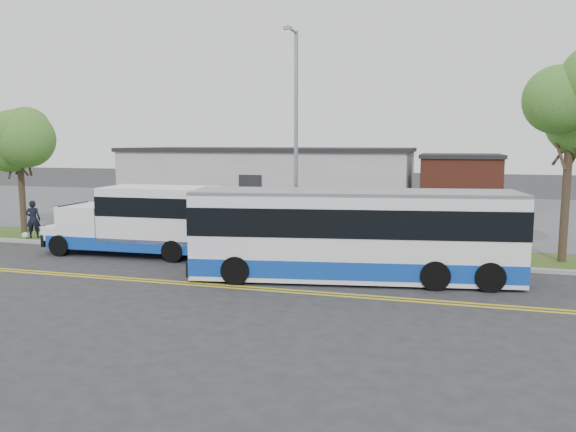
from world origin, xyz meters
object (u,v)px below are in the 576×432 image
(parked_car_a, at_px, (203,200))
(parked_car_b, at_px, (185,208))
(tree_east, at_px, (572,107))
(tree_west, at_px, (19,137))
(shuttle_bus, at_px, (145,218))
(streetlight_near, at_px, (296,133))
(pedestrian, at_px, (33,219))
(transit_bus, at_px, (353,235))

(parked_car_a, distance_m, parked_car_b, 3.93)
(tree_east, height_order, tree_west, tree_east)
(parked_car_a, xyz_separation_m, parked_car_b, (0.56, -3.89, -0.09))
(tree_east, xyz_separation_m, parked_car_b, (-20.00, 7.07, -5.37))
(shuttle_bus, bearing_deg, streetlight_near, 21.51)
(tree_west, relative_size, streetlight_near, 0.73)
(pedestrian, height_order, parked_car_b, pedestrian)
(tree_east, xyz_separation_m, streetlight_near, (-11.00, -0.27, -0.97))
(tree_east, height_order, shuttle_bus, tree_east)
(pedestrian, distance_m, parked_car_b, 9.23)
(tree_west, distance_m, parked_car_a, 12.77)
(pedestrian, relative_size, parked_car_b, 0.37)
(parked_car_b, bearing_deg, tree_west, -135.29)
(transit_bus, bearing_deg, parked_car_a, 120.03)
(parked_car_a, bearing_deg, shuttle_bus, -62.91)
(pedestrian, relative_size, parked_car_a, 0.38)
(parked_car_b, bearing_deg, parked_car_a, 94.00)
(tree_east, distance_m, shuttle_bus, 17.88)
(streetlight_near, bearing_deg, transit_bus, -53.63)
(streetlight_near, height_order, pedestrian, streetlight_near)
(streetlight_near, height_order, parked_car_a, streetlight_near)
(tree_east, height_order, parked_car_b, tree_east)
(tree_east, relative_size, parked_car_b, 1.65)
(shuttle_bus, bearing_deg, pedestrian, 164.64)
(tree_west, xyz_separation_m, pedestrian, (1.70, -1.30, -4.08))
(transit_bus, distance_m, pedestrian, 17.05)
(tree_east, relative_size, transit_bus, 0.71)
(tree_east, bearing_deg, parked_car_b, 160.54)
(tree_east, distance_m, transit_bus, 10.15)
(streetlight_near, xyz_separation_m, transit_bus, (3.34, -4.53, -3.63))
(tree_east, relative_size, pedestrian, 4.42)
(streetlight_near, distance_m, parked_car_a, 15.37)
(tree_east, xyz_separation_m, tree_west, (-26.00, 0.20, -1.08))
(tree_east, height_order, parked_car_a, tree_east)
(tree_east, bearing_deg, pedestrian, -177.41)
(parked_car_b, bearing_deg, transit_bus, -48.06)
(tree_east, xyz_separation_m, shuttle_bus, (-17.04, -2.86, -4.63))
(shuttle_bus, xyz_separation_m, parked_car_a, (-3.52, 13.82, -0.66))
(tree_west, xyz_separation_m, transit_bus, (18.34, -5.00, -3.52))
(shuttle_bus, xyz_separation_m, parked_car_b, (-2.97, 9.93, -0.75))
(tree_west, height_order, pedestrian, tree_west)
(tree_east, distance_m, parked_car_b, 21.88)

